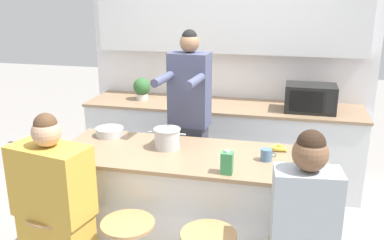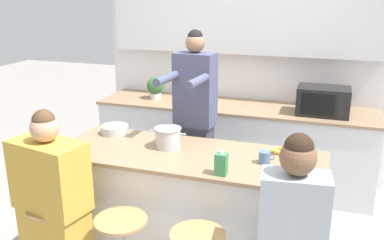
% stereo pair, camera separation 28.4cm
% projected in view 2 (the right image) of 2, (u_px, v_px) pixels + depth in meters
% --- Properties ---
extents(wall_back, '(3.28, 0.22, 2.70)m').
position_uv_depth(wall_back, '(242.00, 44.00, 4.82)').
color(wall_back, white).
rests_on(wall_back, ground_plane).
extents(back_counter, '(3.05, 0.70, 0.92)m').
position_uv_depth(back_counter, '(233.00, 144.00, 4.84)').
color(back_counter, silver).
rests_on(back_counter, ground_plane).
extents(kitchen_island, '(2.08, 0.77, 0.93)m').
position_uv_depth(kitchen_island, '(189.00, 207.00, 3.44)').
color(kitchen_island, black).
rests_on(kitchen_island, ground_plane).
extents(person_cooking, '(0.39, 0.61, 1.82)m').
position_uv_depth(person_cooking, '(195.00, 131.00, 3.90)').
color(person_cooking, '#383842').
rests_on(person_cooking, ground_plane).
extents(person_wrapped_blanket, '(0.58, 0.39, 1.39)m').
position_uv_depth(person_wrapped_blanket, '(53.00, 209.00, 3.06)').
color(person_wrapped_blanket, gold).
rests_on(person_wrapped_blanket, ground_plane).
extents(cooking_pot, '(0.30, 0.22, 0.16)m').
position_uv_depth(cooking_pot, '(168.00, 138.00, 3.41)').
color(cooking_pot, '#B7BABC').
rests_on(cooking_pot, kitchen_island).
extents(fruit_bowl, '(0.24, 0.24, 0.07)m').
position_uv_depth(fruit_bowl, '(115.00, 129.00, 3.75)').
color(fruit_bowl, '#B7BABC').
rests_on(fruit_bowl, kitchen_island).
extents(coffee_cup_near, '(0.12, 0.08, 0.09)m').
position_uv_depth(coffee_cup_near, '(265.00, 157.00, 3.11)').
color(coffee_cup_near, '#4C7099').
rests_on(coffee_cup_near, kitchen_island).
extents(banana_bunch, '(0.17, 0.12, 0.05)m').
position_uv_depth(banana_bunch, '(279.00, 151.00, 3.30)').
color(banana_bunch, yellow).
rests_on(banana_bunch, kitchen_island).
extents(juice_carton, '(0.08, 0.08, 0.17)m').
position_uv_depth(juice_carton, '(221.00, 164.00, 2.92)').
color(juice_carton, '#38844C').
rests_on(juice_carton, kitchen_island).
extents(microwave, '(0.52, 0.35, 0.28)m').
position_uv_depth(microwave, '(323.00, 101.00, 4.33)').
color(microwave, black).
rests_on(microwave, back_counter).
extents(potted_plant, '(0.20, 0.20, 0.25)m').
position_uv_depth(potted_plant, '(155.00, 87.00, 4.95)').
color(potted_plant, beige).
rests_on(potted_plant, back_counter).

